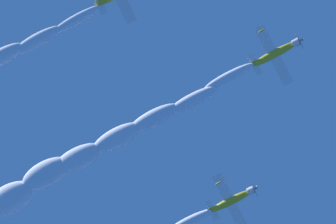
# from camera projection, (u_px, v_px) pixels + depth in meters

# --- Properties ---
(airplane_lead) EXTENTS (7.34, 7.15, 2.91)m
(airplane_lead) POSITION_uv_depth(u_px,v_px,m) (276.00, 53.00, 85.50)
(airplane_lead) COLOR gold
(airplane_left_wingman) EXTENTS (7.24, 7.10, 3.27)m
(airplane_left_wingman) POSITION_uv_depth(u_px,v_px,m) (233.00, 200.00, 90.24)
(airplane_left_wingman) COLOR gold
(smoke_trail_lead) EXTENTS (23.94, 40.55, 4.31)m
(smoke_trail_lead) POSITION_uv_depth(u_px,v_px,m) (47.00, 175.00, 89.24)
(smoke_trail_lead) COLOR white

